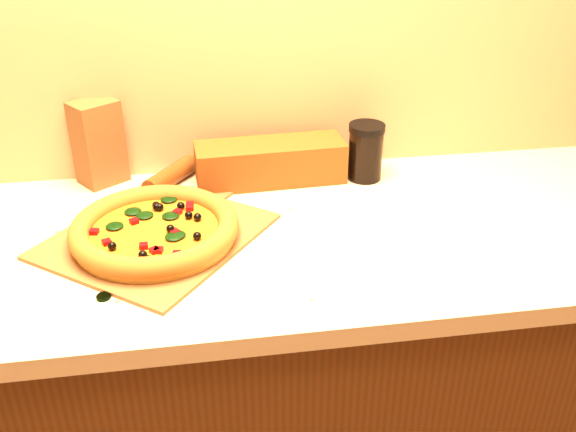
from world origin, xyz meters
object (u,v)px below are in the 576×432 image
(dark_jar, at_px, (366,152))
(rolling_pin, at_px, (179,171))
(pizza, at_px, (155,230))
(pizza_peel, at_px, (162,232))

(dark_jar, bearing_deg, rolling_pin, 172.23)
(rolling_pin, bearing_deg, dark_jar, -7.77)
(pizza, height_order, rolling_pin, pizza)
(pizza_peel, height_order, pizza, pizza)
(pizza, distance_m, dark_jar, 0.55)
(pizza_peel, xyz_separation_m, pizza, (-0.01, -0.03, 0.03))
(pizza, xyz_separation_m, rolling_pin, (0.05, 0.29, -0.01))
(pizza_peel, distance_m, pizza, 0.04)
(pizza_peel, bearing_deg, dark_jar, 60.51)
(pizza_peel, height_order, dark_jar, dark_jar)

